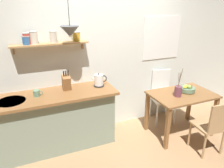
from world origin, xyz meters
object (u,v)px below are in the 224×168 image
coffee_mug_by_sink (37,93)px  pendant_lamp (70,31)px  dining_table (182,100)px  fruit_bowl (187,89)px  dining_chair_far (162,93)px  electric_kettle (99,80)px  dining_chair_near (212,125)px  knife_block (66,82)px  twig_vase (178,91)px

coffee_mug_by_sink → pendant_lamp: 0.98m
dining_table → fruit_bowl: fruit_bowl is taller
dining_chair_far → electric_kettle: (-1.28, -0.08, 0.47)m
dining_chair_near → dining_chair_far: bearing=94.0°
fruit_bowl → knife_block: size_ratio=0.85×
dining_table → coffee_mug_by_sink: (-2.23, 0.41, 0.33)m
dining_chair_near → electric_kettle: electric_kettle is taller
electric_kettle → dining_chair_far: bearing=3.5°
dining_chair_far → knife_block: (-1.78, -0.04, 0.50)m
dining_table → knife_block: knife_block is taller
dining_chair_far → fruit_bowl: size_ratio=3.64×
fruit_bowl → pendant_lamp: size_ratio=0.41×
electric_kettle → fruit_bowl: bearing=-16.1°
fruit_bowl → pendant_lamp: pendant_lamp is taller
dining_chair_far → electric_kettle: size_ratio=4.01×
twig_vase → coffee_mug_by_sink: twig_vase is taller
fruit_bowl → dining_chair_near: bearing=-95.0°
twig_vase → knife_block: bearing=162.3°
fruit_bowl → coffee_mug_by_sink: size_ratio=2.07×
dining_table → fruit_bowl: size_ratio=3.90×
fruit_bowl → knife_block: (-1.92, 0.44, 0.24)m
knife_block → coffee_mug_by_sink: size_ratio=2.44×
dining_table → electric_kettle: (-1.29, 0.45, 0.38)m
coffee_mug_by_sink → pendant_lamp: (0.52, -0.02, 0.83)m
twig_vase → dining_chair_near: bearing=-70.3°
dining_table → dining_chair_near: (0.06, -0.61, -0.14)m
dining_chair_far → twig_vase: (-0.12, -0.57, 0.30)m
twig_vase → knife_block: knife_block is taller
fruit_bowl → dining_chair_far: bearing=105.9°
dining_table → dining_chair_far: size_ratio=1.07×
dining_chair_near → dining_chair_far: (-0.08, 1.14, 0.05)m
knife_block → coffee_mug_by_sink: 0.44m
twig_vase → knife_block: 1.75m
twig_vase → coffee_mug_by_sink: bearing=167.5°
fruit_bowl → pendant_lamp: bearing=169.0°
twig_vase → coffee_mug_by_sink: 2.14m
dining_chair_near → twig_vase: size_ratio=1.87×
knife_block → dining_table: bearing=-15.0°
dining_chair_far → electric_kettle: bearing=-176.5°
coffee_mug_by_sink → fruit_bowl: bearing=-9.1°
electric_kettle → knife_block: (-0.50, 0.03, 0.03)m
dining_table → knife_block: size_ratio=3.31×
dining_table → dining_chair_far: bearing=91.7°
electric_kettle → pendant_lamp: size_ratio=0.37×
twig_vase → fruit_bowl: bearing=18.4°
dining_chair_near → fruit_bowl: 0.73m
dining_chair_near → electric_kettle: 1.80m
coffee_mug_by_sink → pendant_lamp: pendant_lamp is taller
dining_chair_near → pendant_lamp: size_ratio=1.33×
knife_block → pendant_lamp: 0.76m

